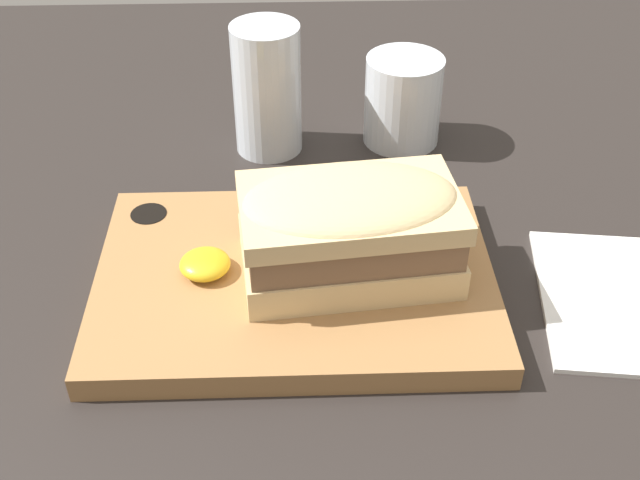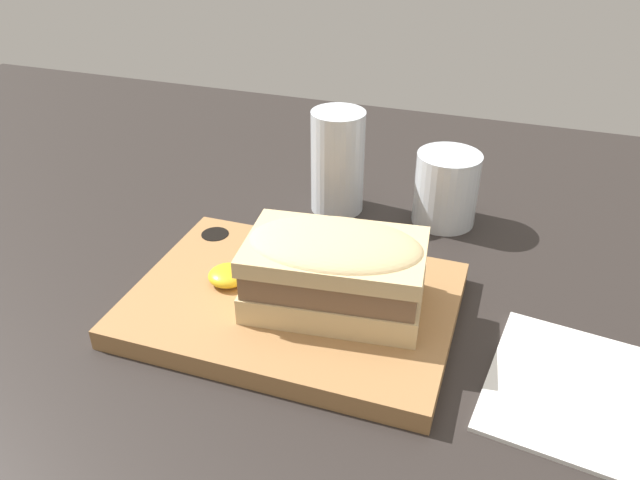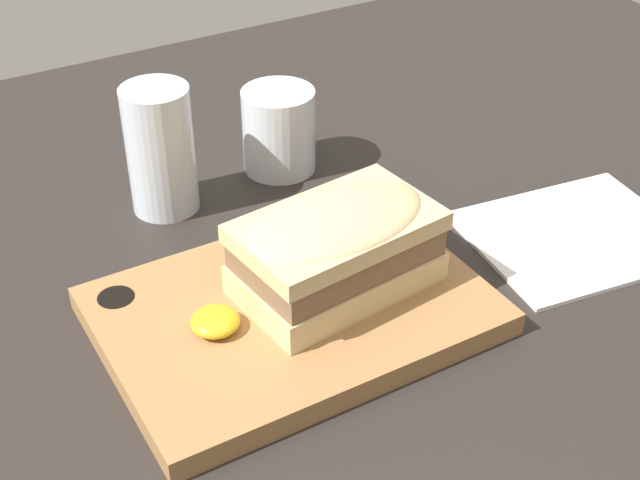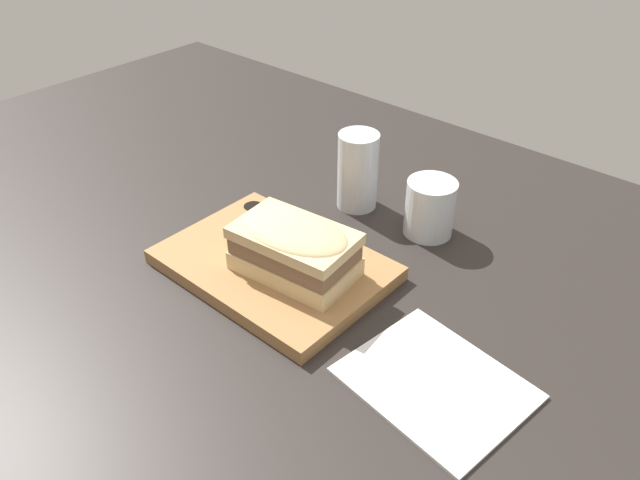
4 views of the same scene
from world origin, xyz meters
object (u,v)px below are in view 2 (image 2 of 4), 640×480
wine_glass (446,191)px  serving_board (292,304)px  sandwich (333,270)px  napkin (610,402)px  water_glass (337,168)px

wine_glass → serving_board: bearing=-115.8°
sandwich → napkin: size_ratio=0.80×
napkin → serving_board: bearing=174.6°
sandwich → water_glass: water_glass is taller
serving_board → water_glass: size_ratio=2.42×
wine_glass → sandwich: bearing=-106.3°
serving_board → wine_glass: wine_glass is taller
sandwich → wine_glass: (6.48, 22.20, -2.13)cm
water_glass → napkin: size_ratio=0.60×
water_glass → napkin: bearing=-38.1°
serving_board → water_glass: bearing=96.0°
wine_glass → water_glass: bearing=-175.6°
napkin → sandwich: bearing=174.4°
water_glass → wine_glass: 12.87cm
sandwich → serving_board: bearing=175.2°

